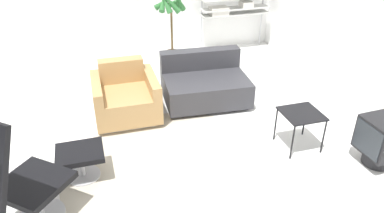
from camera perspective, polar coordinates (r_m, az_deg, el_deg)
name	(u,v)px	position (r m, az deg, el deg)	size (l,w,h in m)	color
ground_plane	(163,155)	(4.46, -4.48, -7.44)	(12.00, 12.00, 0.00)	white
round_rug	(176,170)	(4.24, -2.38, -9.59)	(2.51, 2.51, 0.01)	#BCB29E
ottoman	(80,157)	(4.17, -16.63, -7.44)	(0.49, 0.42, 0.34)	#BCBCC1
armchair_red	(126,98)	(5.15, -10.08, 1.24)	(0.85, 0.85, 0.73)	silver
couch_low	(205,85)	(5.49, 1.93, 3.32)	(1.25, 0.96, 0.69)	black
side_table	(301,116)	(4.56, 16.32, -1.45)	(0.45, 0.45, 0.47)	black
crt_television	(382,140)	(4.66, 27.03, -4.59)	(0.46, 0.46, 0.57)	black
potted_plant	(171,23)	(6.57, -3.15, 12.63)	(0.57, 0.57, 1.42)	silver
shelf_unit	(231,5)	(7.27, 5.89, 15.12)	(1.31, 0.28, 1.73)	#BCBCC1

